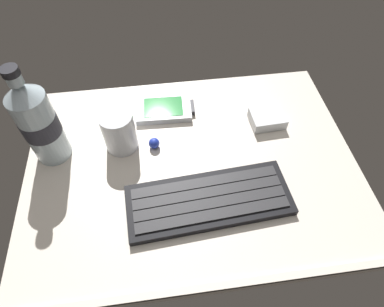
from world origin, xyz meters
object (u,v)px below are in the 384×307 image
(juice_cup, at_px, (119,132))
(handheld_device, at_px, (164,109))
(keyboard, at_px, (209,200))
(charger_block, at_px, (267,119))
(water_bottle, at_px, (38,122))
(trackball_mouse, at_px, (154,143))

(juice_cup, bearing_deg, handheld_device, 42.46)
(keyboard, xyz_separation_m, charger_block, (0.15, 0.17, 0.00))
(keyboard, xyz_separation_m, juice_cup, (-0.15, 0.15, 0.03))
(juice_cup, relative_size, water_bottle, 0.41)
(keyboard, xyz_separation_m, trackball_mouse, (-0.09, 0.14, 0.00))
(trackball_mouse, bearing_deg, handheld_device, 73.97)
(water_bottle, bearing_deg, trackball_mouse, -2.99)
(keyboard, relative_size, water_bottle, 1.43)
(handheld_device, relative_size, trackball_mouse, 5.92)
(trackball_mouse, bearing_deg, keyboard, -57.80)
(water_bottle, xyz_separation_m, trackball_mouse, (0.20, -0.01, -0.08))
(keyboard, bearing_deg, charger_block, 48.40)
(handheld_device, bearing_deg, juice_cup, -137.54)
(charger_block, relative_size, trackball_mouse, 3.18)
(juice_cup, distance_m, charger_block, 0.31)
(water_bottle, relative_size, charger_block, 2.97)
(keyboard, height_order, handheld_device, keyboard)
(juice_cup, bearing_deg, trackball_mouse, -11.33)
(water_bottle, bearing_deg, juice_cup, 1.08)
(keyboard, bearing_deg, juice_cup, 134.89)
(juice_cup, distance_m, trackball_mouse, 0.07)
(keyboard, distance_m, water_bottle, 0.33)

